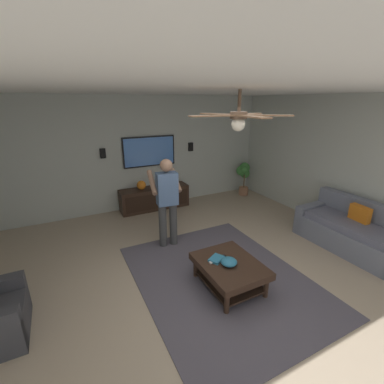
{
  "coord_description": "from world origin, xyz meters",
  "views": [
    {
      "loc": [
        -2.8,
        1.75,
        2.56
      ],
      "look_at": [
        0.75,
        -0.05,
        1.19
      ],
      "focal_mm": 24.77,
      "sensor_mm": 36.0,
      "label": 1
    }
  ],
  "objects_px": {
    "book": "(216,259)",
    "wall_speaker_left": "(191,147)",
    "media_console": "(155,198)",
    "ceiling_fan": "(239,118)",
    "remote_black": "(221,257)",
    "potted_plant_tall": "(244,174)",
    "bowl": "(229,262)",
    "vase_round": "(141,185)",
    "tv": "(149,151)",
    "person_standing": "(167,198)",
    "remote_white": "(214,261)",
    "coffee_table": "(229,269)",
    "wall_speaker_right": "(103,153)",
    "couch": "(354,232)"
  },
  "relations": [
    {
      "from": "coffee_table",
      "to": "bowl",
      "type": "height_order",
      "value": "bowl"
    },
    {
      "from": "tv",
      "to": "wall_speaker_right",
      "type": "xyz_separation_m",
      "value": [
        0.01,
        1.09,
        0.04
      ]
    },
    {
      "from": "remote_black",
      "to": "book",
      "type": "relative_size",
      "value": 0.68
    },
    {
      "from": "media_console",
      "to": "tv",
      "type": "distance_m",
      "value": 1.16
    },
    {
      "from": "bowl",
      "to": "vase_round",
      "type": "relative_size",
      "value": 1.03
    },
    {
      "from": "remote_white",
      "to": "wall_speaker_left",
      "type": "xyz_separation_m",
      "value": [
        3.46,
        -1.37,
        1.02
      ]
    },
    {
      "from": "book",
      "to": "wall_speaker_left",
      "type": "height_order",
      "value": "wall_speaker_left"
    },
    {
      "from": "vase_round",
      "to": "book",
      "type": "bearing_deg",
      "value": -177.44
    },
    {
      "from": "tv",
      "to": "book",
      "type": "height_order",
      "value": "tv"
    },
    {
      "from": "potted_plant_tall",
      "to": "remote_black",
      "type": "xyz_separation_m",
      "value": [
        -3.06,
        2.74,
        -0.19
      ]
    },
    {
      "from": "tv",
      "to": "vase_round",
      "type": "relative_size",
      "value": 5.9
    },
    {
      "from": "person_standing",
      "to": "potted_plant_tall",
      "type": "height_order",
      "value": "person_standing"
    },
    {
      "from": "person_standing",
      "to": "tv",
      "type": "bearing_deg",
      "value": -4.28
    },
    {
      "from": "media_console",
      "to": "potted_plant_tall",
      "type": "xyz_separation_m",
      "value": [
        -0.1,
        -2.66,
        0.32
      ]
    },
    {
      "from": "coffee_table",
      "to": "remote_black",
      "type": "height_order",
      "value": "remote_black"
    },
    {
      "from": "media_console",
      "to": "wall_speaker_right",
      "type": "xyz_separation_m",
      "value": [
        0.25,
        1.09,
        1.17
      ]
    },
    {
      "from": "couch",
      "to": "coffee_table",
      "type": "bearing_deg",
      "value": -3.43
    },
    {
      "from": "book",
      "to": "ceiling_fan",
      "type": "xyz_separation_m",
      "value": [
        -0.21,
        -0.1,
        1.97
      ]
    },
    {
      "from": "bowl",
      "to": "remote_white",
      "type": "height_order",
      "value": "bowl"
    },
    {
      "from": "media_console",
      "to": "ceiling_fan",
      "type": "distance_m",
      "value": 4.0
    },
    {
      "from": "remote_white",
      "to": "remote_black",
      "type": "height_order",
      "value": "same"
    },
    {
      "from": "tv",
      "to": "remote_white",
      "type": "distance_m",
      "value": 3.59
    },
    {
      "from": "bowl",
      "to": "remote_black",
      "type": "distance_m",
      "value": 0.21
    },
    {
      "from": "remote_white",
      "to": "vase_round",
      "type": "relative_size",
      "value": 0.68
    },
    {
      "from": "tv",
      "to": "person_standing",
      "type": "height_order",
      "value": "tv"
    },
    {
      "from": "couch",
      "to": "media_console",
      "type": "relative_size",
      "value": 1.12
    },
    {
      "from": "tv",
      "to": "wall_speaker_left",
      "type": "relative_size",
      "value": 5.9
    },
    {
      "from": "ceiling_fan",
      "to": "wall_speaker_right",
      "type": "bearing_deg",
      "value": 15.47
    },
    {
      "from": "tv",
      "to": "remote_black",
      "type": "xyz_separation_m",
      "value": [
        -3.4,
        0.08,
        -1.0
      ]
    },
    {
      "from": "book",
      "to": "ceiling_fan",
      "type": "distance_m",
      "value": 1.98
    },
    {
      "from": "bowl",
      "to": "book",
      "type": "xyz_separation_m",
      "value": [
        0.18,
        0.09,
        -0.03
      ]
    },
    {
      "from": "person_standing",
      "to": "vase_round",
      "type": "xyz_separation_m",
      "value": [
        1.8,
        -0.05,
        -0.27
      ]
    },
    {
      "from": "couch",
      "to": "tv",
      "type": "distance_m",
      "value": 4.63
    },
    {
      "from": "couch",
      "to": "coffee_table",
      "type": "distance_m",
      "value": 2.62
    },
    {
      "from": "coffee_table",
      "to": "wall_speaker_right",
      "type": "xyz_separation_m",
      "value": [
        3.58,
        1.04,
        1.15
      ]
    },
    {
      "from": "couch",
      "to": "potted_plant_tall",
      "type": "distance_m",
      "value": 3.37
    },
    {
      "from": "couch",
      "to": "remote_white",
      "type": "xyz_separation_m",
      "value": [
        0.25,
        2.81,
        0.09
      ]
    },
    {
      "from": "coffee_table",
      "to": "wall_speaker_right",
      "type": "bearing_deg",
      "value": 16.23
    },
    {
      "from": "media_console",
      "to": "book",
      "type": "relative_size",
      "value": 7.73
    },
    {
      "from": "media_console",
      "to": "ceiling_fan",
      "type": "height_order",
      "value": "ceiling_fan"
    },
    {
      "from": "remote_black",
      "to": "ceiling_fan",
      "type": "height_order",
      "value": "ceiling_fan"
    },
    {
      "from": "tv",
      "to": "vase_round",
      "type": "distance_m",
      "value": 0.85
    },
    {
      "from": "media_console",
      "to": "potted_plant_tall",
      "type": "relative_size",
      "value": 1.86
    },
    {
      "from": "media_console",
      "to": "book",
      "type": "xyz_separation_m",
      "value": [
        -3.18,
        0.18,
        0.14
      ]
    },
    {
      "from": "couch",
      "to": "remote_black",
      "type": "relative_size",
      "value": 12.72
    },
    {
      "from": "media_console",
      "to": "remote_white",
      "type": "height_order",
      "value": "media_console"
    },
    {
      "from": "coffee_table",
      "to": "bowl",
      "type": "relative_size",
      "value": 4.4
    },
    {
      "from": "book",
      "to": "ceiling_fan",
      "type": "relative_size",
      "value": 0.18
    },
    {
      "from": "bowl",
      "to": "ceiling_fan",
      "type": "xyz_separation_m",
      "value": [
        -0.03,
        -0.01,
        1.93
      ]
    },
    {
      "from": "media_console",
      "to": "bowl",
      "type": "height_order",
      "value": "media_console"
    }
  ]
}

